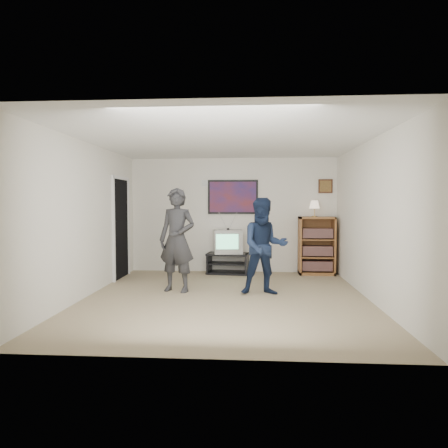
# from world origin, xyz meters

# --- Properties ---
(room_shell) EXTENTS (4.51, 5.00, 2.51)m
(room_shell) POSITION_xyz_m (0.00, 0.35, 1.25)
(room_shell) COLOR #745D4A
(room_shell) RESTS_ON ground
(media_stand) EXTENTS (0.93, 0.58, 0.44)m
(media_stand) POSITION_xyz_m (-0.09, 2.23, 0.22)
(media_stand) COLOR black
(media_stand) RESTS_ON room_shell
(crt_television) EXTENTS (0.66, 0.58, 0.50)m
(crt_television) POSITION_xyz_m (-0.09, 2.23, 0.69)
(crt_television) COLOR #ACADA8
(crt_television) RESTS_ON media_stand
(bookshelf) EXTENTS (0.75, 0.43, 1.23)m
(bookshelf) POSITION_xyz_m (1.79, 2.28, 0.61)
(bookshelf) COLOR brown
(bookshelf) RESTS_ON room_shell
(table_lamp) EXTENTS (0.22, 0.22, 0.35)m
(table_lamp) POSITION_xyz_m (1.73, 2.24, 1.40)
(table_lamp) COLOR beige
(table_lamp) RESTS_ON bookshelf
(person_tall) EXTENTS (0.74, 0.58, 1.77)m
(person_tall) POSITION_xyz_m (-0.86, 0.44, 0.89)
(person_tall) COLOR #28282A
(person_tall) RESTS_ON room_shell
(person_short) EXTENTS (0.84, 0.69, 1.60)m
(person_short) POSITION_xyz_m (0.62, 0.31, 0.80)
(person_short) COLOR #131E36
(person_short) RESTS_ON room_shell
(controller_left) EXTENTS (0.07, 0.12, 0.03)m
(controller_left) POSITION_xyz_m (-0.87, 0.67, 1.17)
(controller_left) COLOR white
(controller_left) RESTS_ON person_tall
(controller_right) EXTENTS (0.05, 0.13, 0.04)m
(controller_right) POSITION_xyz_m (0.58, 0.51, 1.14)
(controller_right) COLOR white
(controller_right) RESTS_ON person_short
(poster) EXTENTS (1.10, 0.03, 0.75)m
(poster) POSITION_xyz_m (0.00, 2.48, 1.65)
(poster) COLOR black
(poster) RESTS_ON room_shell
(air_vent) EXTENTS (0.28, 0.02, 0.14)m
(air_vent) POSITION_xyz_m (-0.55, 2.48, 1.95)
(air_vent) COLOR white
(air_vent) RESTS_ON room_shell
(small_picture) EXTENTS (0.30, 0.03, 0.30)m
(small_picture) POSITION_xyz_m (2.00, 2.48, 1.88)
(small_picture) COLOR black
(small_picture) RESTS_ON room_shell
(doorway) EXTENTS (0.03, 0.85, 2.00)m
(doorway) POSITION_xyz_m (-2.23, 1.60, 1.00)
(doorway) COLOR black
(doorway) RESTS_ON room_shell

